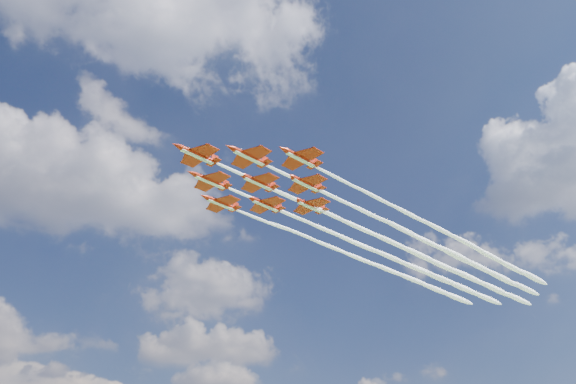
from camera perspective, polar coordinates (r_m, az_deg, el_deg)
name	(u,v)px	position (r m, az deg, el deg)	size (l,w,h in m)	color
jet_lead	(352,224)	(158.71, 6.49, -3.28)	(101.92, 53.34, 3.05)	#A51B09
jet_row2_port	(393,225)	(161.01, 10.60, -3.35)	(101.92, 53.34, 3.05)	#A51B09
jet_row2_starb	(353,241)	(169.29, 6.60, -5.00)	(101.92, 53.34, 3.05)	#A51B09
jet_row3_port	(434,226)	(164.11, 14.57, -3.39)	(101.92, 53.34, 3.05)	#A51B09
jet_row3_centre	(391,242)	(171.60, 10.46, -5.04)	(101.92, 53.34, 3.05)	#A51B09
jet_row3_starb	(354,256)	(180.01, 6.70, -6.51)	(101.92, 53.34, 3.05)	#A51B09
jet_row4_port	(430,243)	(174.65, 14.21, -5.05)	(101.92, 53.34, 3.05)	#A51B09
jet_row4_starb	(390,257)	(182.31, 10.34, -6.53)	(101.92, 53.34, 3.05)	#A51B09
jet_tail	(426,258)	(185.32, 13.88, -6.52)	(101.92, 53.34, 3.05)	#A51B09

